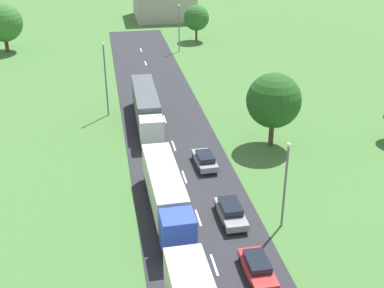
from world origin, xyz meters
name	(u,v)px	position (x,y,z in m)	size (l,w,h in m)	color
road	(209,248)	(0.00, 24.50, 0.03)	(10.00, 140.00, 0.06)	#2B2B30
truck_second	(166,193)	(-2.49, 29.51, 2.13)	(2.71, 13.02, 3.55)	blue
truck_third	(146,106)	(-2.19, 48.72, 2.21)	(2.68, 14.15, 3.77)	white
car_second	(258,268)	(2.66, 20.80, 0.80)	(1.77, 4.31, 1.40)	red
car_third	(231,212)	(2.55, 27.86, 0.82)	(1.88, 4.51, 1.44)	gray
car_fourth	(205,160)	(2.32, 37.20, 0.80)	(1.89, 4.29, 1.40)	#8C939E
lamppost_second	(285,181)	(6.40, 26.36, 4.19)	(0.36, 0.36, 7.43)	slate
lamppost_third	(105,76)	(-6.54, 52.20, 4.94)	(0.36, 0.36, 8.91)	slate
lamppost_fourth	(179,26)	(6.40, 78.61, 4.43)	(0.36, 0.36, 7.92)	slate
tree_oak	(196,18)	(10.60, 85.01, 4.23)	(4.60, 4.60, 6.54)	#513823
tree_birch	(3,22)	(-22.60, 83.82, 4.98)	(6.45, 6.45, 8.22)	#513823
tree_pine	(274,101)	(10.20, 40.65, 5.10)	(5.69, 5.69, 7.96)	#513823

